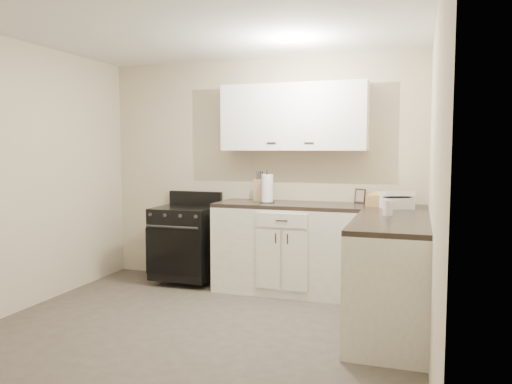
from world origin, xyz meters
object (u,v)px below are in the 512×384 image
(wicker_basket, at_px, (385,201))
(countertop_grill, at_px, (396,203))
(paper_towel, at_px, (267,189))
(stove, at_px, (185,242))
(knife_block, at_px, (260,190))

(wicker_basket, bearing_deg, countertop_grill, -49.49)
(paper_towel, xyz_separation_m, countertop_grill, (1.32, -0.10, -0.10))
(wicker_basket, xyz_separation_m, countertop_grill, (0.11, -0.13, -0.01))
(stove, distance_m, knife_block, 1.04)
(knife_block, bearing_deg, stove, -149.77)
(paper_towel, distance_m, countertop_grill, 1.32)
(stove, height_order, countertop_grill, countertop_grill)
(countertop_grill, bearing_deg, wicker_basket, 110.98)
(knife_block, xyz_separation_m, paper_towel, (0.13, -0.13, 0.03))
(paper_towel, relative_size, countertop_grill, 1.05)
(paper_towel, relative_size, wicker_basket, 0.87)
(stove, distance_m, wicker_basket, 2.24)
(stove, relative_size, paper_towel, 2.65)
(wicker_basket, height_order, countertop_grill, wicker_basket)
(knife_block, relative_size, paper_towel, 0.79)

